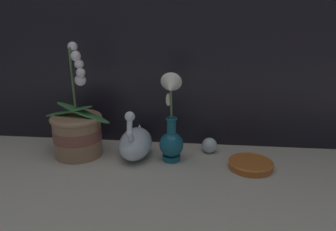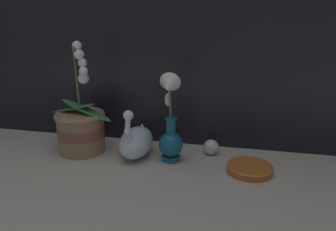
% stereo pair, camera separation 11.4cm
% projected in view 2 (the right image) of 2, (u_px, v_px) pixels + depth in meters
% --- Properties ---
extents(ground_plane, '(2.80, 2.80, 0.00)m').
position_uv_depth(ground_plane, '(152.00, 175.00, 1.06)').
color(ground_plane, '#BCB2A3').
extents(orchid_potted_plant, '(0.27, 0.18, 0.41)m').
position_uv_depth(orchid_potted_plant, '(81.00, 127.00, 1.22)').
color(orchid_potted_plant, '#9E7556').
rests_on(orchid_potted_plant, ground_plane).
extents(swan_figurine, '(0.12, 0.21, 0.20)m').
position_uv_depth(swan_figurine, '(136.00, 141.00, 1.19)').
color(swan_figurine, silver).
rests_on(swan_figurine, ground_plane).
extents(blue_vase, '(0.09, 0.12, 0.32)m').
position_uv_depth(blue_vase, '(170.00, 130.00, 1.13)').
color(blue_vase, '#195B75').
rests_on(blue_vase, ground_plane).
extents(glass_sphere, '(0.06, 0.06, 0.06)m').
position_uv_depth(glass_sphere, '(211.00, 147.00, 1.21)').
color(glass_sphere, silver).
rests_on(glass_sphere, ground_plane).
extents(amber_dish, '(0.15, 0.15, 0.03)m').
position_uv_depth(amber_dish, '(250.00, 168.00, 1.08)').
color(amber_dish, '#C66628').
rests_on(amber_dish, ground_plane).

